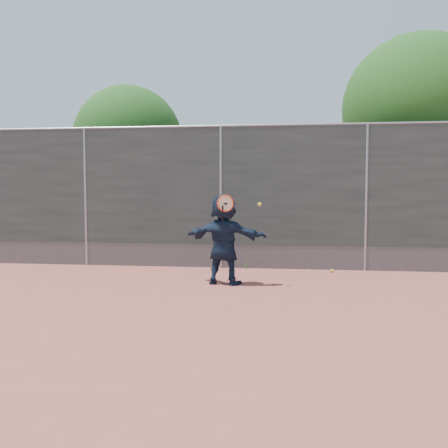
# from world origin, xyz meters

# --- Properties ---
(ground) EXTENTS (80.00, 80.00, 0.00)m
(ground) POSITION_xyz_m (0.00, 0.00, 0.00)
(ground) COLOR #9E4C42
(ground) RESTS_ON ground
(player) EXTENTS (1.54, 0.75, 1.60)m
(player) POSITION_xyz_m (0.31, 1.68, 0.80)
(player) COLOR #122033
(player) RESTS_ON ground
(ball_ground) EXTENTS (0.07, 0.07, 0.07)m
(ball_ground) POSITION_xyz_m (2.31, 3.18, 0.03)
(ball_ground) COLOR #CAD12E
(ball_ground) RESTS_ON ground
(fence) EXTENTS (20.00, 0.06, 3.03)m
(fence) POSITION_xyz_m (-0.00, 3.50, 1.58)
(fence) COLOR #38423D
(fence) RESTS_ON ground
(swing_action) EXTENTS (0.76, 0.15, 0.51)m
(swing_action) POSITION_xyz_m (0.41, 1.49, 1.41)
(swing_action) COLOR red
(swing_action) RESTS_ON ground
(tree_right) EXTENTS (3.78, 3.60, 5.39)m
(tree_right) POSITION_xyz_m (4.68, 5.75, 3.49)
(tree_right) COLOR #382314
(tree_right) RESTS_ON ground
(tree_left) EXTENTS (3.15, 3.00, 4.53)m
(tree_left) POSITION_xyz_m (-2.85, 6.55, 2.94)
(tree_left) COLOR #382314
(tree_left) RESTS_ON ground
(weed_clump) EXTENTS (0.68, 0.07, 0.30)m
(weed_clump) POSITION_xyz_m (0.29, 3.38, 0.13)
(weed_clump) COLOR #387226
(weed_clump) RESTS_ON ground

